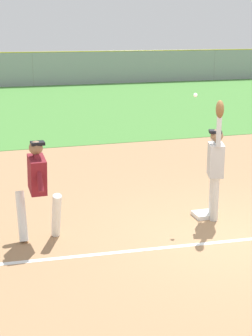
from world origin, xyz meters
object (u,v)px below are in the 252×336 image
parked_car_green (36,72)px  parked_car_blue (98,71)px  first_base (204,215)px  runner (38,184)px  fielder (216,162)px  parked_car_silver (162,69)px  baseball (195,95)px

parked_car_green → parked_car_blue: 4.28m
first_base → runner: (-3.15, -0.13, 0.96)m
fielder → parked_car_green: 27.11m
first_base → parked_car_silver: bearing=70.1°
parked_car_green → first_base: bearing=-90.0°
runner → parked_car_green: bearing=81.3°
fielder → parked_car_blue: size_ratio=0.51×
first_base → parked_car_blue: bearing=79.8°
fielder → parked_car_green: size_ratio=0.51×
first_base → baseball: (-0.18, 0.17, 2.28)m
parked_car_green → parked_car_silver: size_ratio=0.97×
runner → parked_car_blue: 27.86m
first_base → baseball: bearing=136.8°
baseball → parked_car_blue: (4.98, 26.40, -1.64)m
fielder → baseball: baseball is taller
first_base → parked_car_silver: 28.45m
parked_car_green → parked_car_silver: 9.15m
runner → parked_car_green: (3.69, 27.08, -0.32)m
runner → parked_car_blue: bearing=72.5°
first_base → baseball: 2.29m
first_base → parked_car_silver: (9.69, 26.74, 0.63)m
first_base → parked_car_green: bearing=88.9°
baseball → fielder: bearing=-47.0°
baseball → parked_car_silver: 28.39m
first_base → baseball: size_ratio=5.14×
parked_car_blue → parked_car_silver: 4.89m
first_base → runner: runner is taller
fielder → parked_car_blue: (4.68, 26.72, -0.45)m
fielder → first_base: bearing=-32.1°
parked_car_silver → parked_car_blue: bearing=-171.8°
fielder → parked_car_green: fielder is taller
baseball → parked_car_silver: bearing=69.6°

